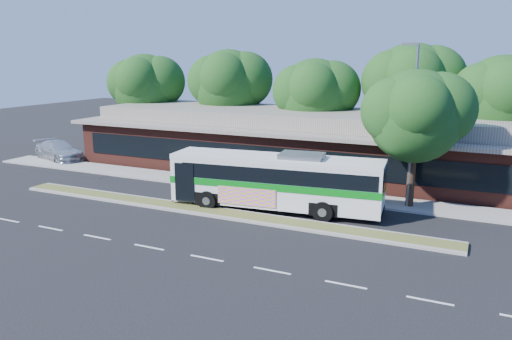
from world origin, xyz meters
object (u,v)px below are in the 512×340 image
Objects in this scene: sedan at (59,151)px; lamp_post at (412,122)px; transit_bus at (277,178)px; sidewalk_tree at (423,114)px.

lamp_post is at bearing -75.48° from sedan.
transit_bus is 1.54× the size of sidewalk_tree.
lamp_post reaches higher than sidewalk_tree.
sidewalk_tree is (28.65, -1.53, 4.52)m from sedan.
sidewalk_tree is (0.49, 0.27, 0.40)m from lamp_post.
sidewalk_tree reaches higher than sedan.
transit_bus is 8.65m from sidewalk_tree.
lamp_post is 7.98m from transit_bus.
sedan is 29.05m from sidewalk_tree.
lamp_post is at bearing 21.13° from transit_bus.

